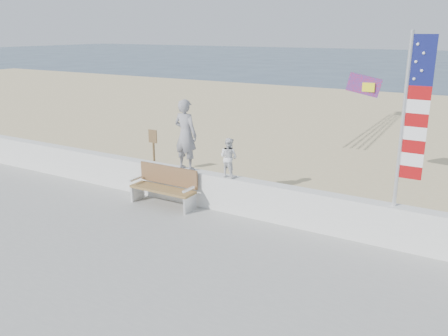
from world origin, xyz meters
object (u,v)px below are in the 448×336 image
(adult, at_px, (186,135))
(bench, at_px, (165,186))
(child, at_px, (229,157))
(flag, at_px, (410,115))

(adult, xyz_separation_m, bench, (-0.38, -0.45, -1.31))
(adult, relative_size, child, 1.86)
(adult, distance_m, bench, 1.43)
(adult, height_order, flag, flag)
(adult, distance_m, flag, 5.44)
(adult, bearing_deg, bench, 54.56)
(adult, height_order, bench, adult)
(adult, relative_size, bench, 1.02)
(adult, xyz_separation_m, flag, (5.35, -0.00, 1.00))
(flag, bearing_deg, adult, 180.00)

